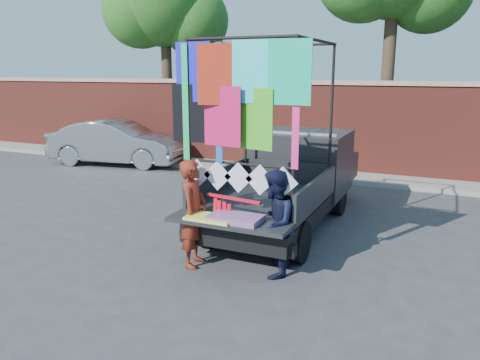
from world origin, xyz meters
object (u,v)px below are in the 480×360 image
at_px(pickup_truck, 293,177).
at_px(woman, 194,214).
at_px(sedan, 117,142).
at_px(man, 274,223).

bearing_deg(pickup_truck, woman, -102.45).
relative_size(pickup_truck, woman, 3.27).
bearing_deg(woman, pickup_truck, -22.83).
bearing_deg(sedan, man, -137.62).
bearing_deg(man, pickup_truck, -177.84).
relative_size(sedan, woman, 2.58).
relative_size(pickup_truck, man, 3.42).
distance_m(woman, man, 1.23).
distance_m(pickup_truck, man, 2.74).
height_order(pickup_truck, woman, pickup_truck).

